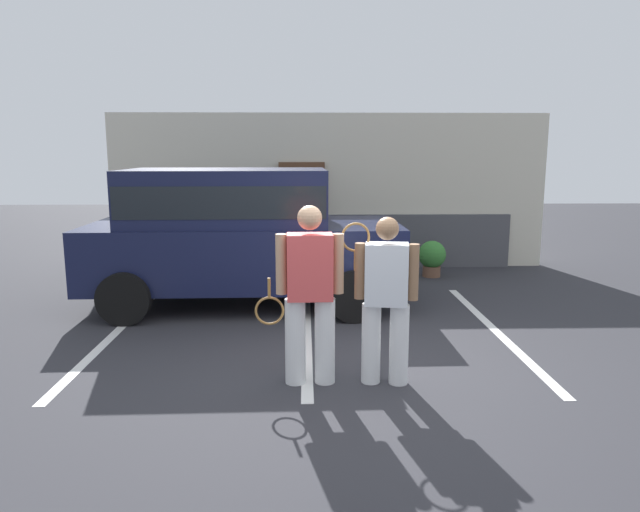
% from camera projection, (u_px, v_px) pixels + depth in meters
% --- Properties ---
extents(ground_plane, '(40.00, 40.00, 0.00)m').
position_uv_depth(ground_plane, '(352.00, 375.00, 6.05)').
color(ground_plane, '#2D2D33').
extents(parking_stripe_0, '(0.12, 4.40, 0.01)m').
position_uv_depth(parking_stripe_0, '(116.00, 333.00, 7.45)').
color(parking_stripe_0, silver).
rests_on(parking_stripe_0, ground_plane).
extents(parking_stripe_1, '(0.12, 4.40, 0.01)m').
position_uv_depth(parking_stripe_1, '(307.00, 331.00, 7.51)').
color(parking_stripe_1, silver).
rests_on(parking_stripe_1, ground_plane).
extents(parking_stripe_2, '(0.12, 4.40, 0.01)m').
position_uv_depth(parking_stripe_2, '(495.00, 330.00, 7.58)').
color(parking_stripe_2, silver).
rests_on(parking_stripe_2, ground_plane).
extents(house_frontage, '(8.63, 0.40, 3.05)m').
position_uv_depth(house_frontage, '(329.00, 196.00, 11.59)').
color(house_frontage, beige).
rests_on(house_frontage, ground_plane).
extents(parked_suv, '(4.63, 2.22, 2.05)m').
position_uv_depth(parked_suv, '(238.00, 230.00, 8.62)').
color(parked_suv, '#141938').
rests_on(parked_suv, ground_plane).
extents(tennis_player_man, '(0.92, 0.29, 1.80)m').
position_uv_depth(tennis_player_man, '(309.00, 293.00, 5.69)').
color(tennis_player_man, white).
rests_on(tennis_player_man, ground_plane).
extents(tennis_player_woman, '(0.76, 0.32, 1.68)m').
position_uv_depth(tennis_player_woman, '(385.00, 298.00, 5.70)').
color(tennis_player_woman, white).
rests_on(tennis_player_woman, ground_plane).
extents(potted_plant_by_porch, '(0.51, 0.51, 0.67)m').
position_uv_depth(potted_plant_by_porch, '(432.00, 257.00, 10.75)').
color(potted_plant_by_porch, brown).
rests_on(potted_plant_by_porch, ground_plane).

